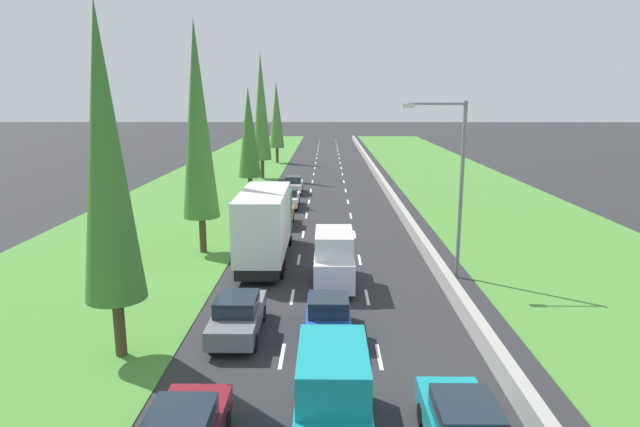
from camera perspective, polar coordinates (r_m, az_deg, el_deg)
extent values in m
plane|color=#28282B|center=(63.85, 0.85, 3.74)|extent=(300.00, 300.00, 0.00)
cube|color=#478433|center=(65.06, -10.39, 3.72)|extent=(14.00, 140.00, 0.04)
cube|color=#478433|center=(65.47, 13.54, 3.63)|extent=(14.00, 140.00, 0.04)
cube|color=#9E9B93|center=(64.06, 5.97, 4.09)|extent=(0.44, 120.00, 0.85)
cube|color=white|center=(20.41, -3.98, -14.60)|extent=(0.14, 2.00, 0.01)
cube|color=white|center=(25.90, -2.90, -8.67)|extent=(0.14, 2.00, 0.01)
cube|color=white|center=(31.58, -2.22, -4.83)|extent=(0.14, 2.00, 0.01)
cube|color=white|center=(37.36, -1.76, -2.17)|extent=(0.14, 2.00, 0.01)
cube|color=white|center=(43.20, -1.42, -0.23)|extent=(0.14, 2.00, 0.01)
cube|color=white|center=(49.08, -1.16, 1.25)|extent=(0.14, 2.00, 0.01)
cube|color=white|center=(54.98, -0.96, 2.41)|extent=(0.14, 2.00, 0.01)
cube|color=white|center=(60.90, -0.79, 3.35)|extent=(0.14, 2.00, 0.01)
cube|color=white|center=(66.84, -0.66, 4.12)|extent=(0.14, 2.00, 0.01)
cube|color=white|center=(72.79, -0.55, 4.76)|extent=(0.14, 2.00, 0.01)
cube|color=white|center=(78.74, -0.45, 5.31)|extent=(0.14, 2.00, 0.01)
cube|color=white|center=(84.70, -0.37, 5.78)|extent=(0.14, 2.00, 0.01)
cube|color=white|center=(90.67, -0.30, 6.19)|extent=(0.14, 2.00, 0.01)
cube|color=white|center=(96.64, -0.23, 6.54)|extent=(0.14, 2.00, 0.01)
cube|color=white|center=(102.61, -0.18, 6.86)|extent=(0.14, 2.00, 0.01)
cube|color=white|center=(108.59, -0.13, 7.14)|extent=(0.14, 2.00, 0.01)
cube|color=white|center=(114.57, -0.08, 7.39)|extent=(0.14, 2.00, 0.01)
cube|color=white|center=(120.55, -0.04, 7.62)|extent=(0.14, 2.00, 0.01)
cube|color=white|center=(20.44, 6.17, -14.61)|extent=(0.14, 2.00, 0.01)
cube|color=white|center=(25.92, 4.93, -8.68)|extent=(0.14, 2.00, 0.01)
cube|color=white|center=(31.60, 4.15, -4.85)|extent=(0.14, 2.00, 0.01)
cube|color=white|center=(37.37, 3.61, -2.19)|extent=(0.14, 2.00, 0.01)
cube|color=white|center=(43.21, 3.22, -0.24)|extent=(0.14, 2.00, 0.01)
cube|color=white|center=(49.09, 2.93, 1.24)|extent=(0.14, 2.00, 0.01)
cube|color=white|center=(54.99, 2.69, 2.40)|extent=(0.14, 2.00, 0.01)
cube|color=white|center=(60.91, 2.50, 3.34)|extent=(0.14, 2.00, 0.01)
cube|color=white|center=(66.85, 2.35, 4.11)|extent=(0.14, 2.00, 0.01)
cube|color=white|center=(72.79, 2.22, 4.75)|extent=(0.14, 2.00, 0.01)
cube|color=white|center=(78.75, 2.11, 5.30)|extent=(0.14, 2.00, 0.01)
cube|color=white|center=(84.71, 2.01, 5.77)|extent=(0.14, 2.00, 0.01)
cube|color=white|center=(90.67, 1.93, 6.18)|extent=(0.14, 2.00, 0.01)
cube|color=white|center=(96.64, 1.86, 6.54)|extent=(0.14, 2.00, 0.01)
cube|color=white|center=(102.62, 1.79, 6.85)|extent=(0.14, 2.00, 0.01)
cube|color=white|center=(108.59, 1.73, 7.14)|extent=(0.14, 2.00, 0.01)
cube|color=white|center=(114.57, 1.68, 7.39)|extent=(0.14, 2.00, 0.01)
cube|color=white|center=(120.55, 1.64, 7.62)|extent=(0.14, 2.00, 0.01)
cube|color=#19232D|center=(14.73, -14.42, -20.36)|extent=(1.56, 1.90, 0.60)
cylinder|color=black|center=(16.72, -15.61, -20.29)|extent=(0.22, 0.64, 0.64)
cylinder|color=black|center=(16.37, -9.85, -20.76)|extent=(0.22, 0.64, 0.64)
cube|color=slate|center=(22.01, -8.55, -10.74)|extent=(1.76, 4.50, 0.72)
cube|color=#19232D|center=(21.63, -8.67, -9.28)|extent=(1.56, 1.90, 0.60)
cylinder|color=black|center=(23.55, -9.93, -10.18)|extent=(0.22, 0.64, 0.64)
cylinder|color=black|center=(23.32, -6.00, -10.29)|extent=(0.22, 0.64, 0.64)
cylinder|color=black|center=(21.05, -11.34, -13.02)|extent=(0.22, 0.64, 0.64)
cylinder|color=black|center=(20.78, -6.91, -13.20)|extent=(0.22, 0.64, 0.64)
cube|color=teal|center=(15.56, 1.31, -19.42)|extent=(1.90, 4.90, 1.40)
cube|color=teal|center=(14.68, 1.35, -15.87)|extent=(1.80, 3.10, 1.10)
cylinder|color=black|center=(17.24, -1.81, -18.76)|extent=(0.22, 0.64, 0.64)
cylinder|color=black|center=(17.26, 4.30, -18.75)|extent=(0.22, 0.64, 0.64)
cube|color=black|center=(31.49, -5.59, -3.80)|extent=(2.20, 9.40, 0.56)
cube|color=#237A33|center=(34.61, -5.00, 0.25)|extent=(2.40, 2.20, 2.50)
cube|color=silver|center=(29.96, -5.89, -0.82)|extent=(2.44, 7.20, 3.30)
cylinder|color=black|center=(34.86, -6.82, -2.76)|extent=(0.22, 0.64, 0.64)
cylinder|color=black|center=(34.64, -3.14, -2.78)|extent=(0.22, 0.64, 0.64)
cylinder|color=black|center=(29.65, -8.19, -5.44)|extent=(0.22, 0.64, 0.64)
cylinder|color=black|center=(29.39, -3.86, -5.50)|extent=(0.22, 0.64, 0.64)
cylinder|color=black|center=(28.63, -8.52, -6.09)|extent=(0.22, 0.64, 0.64)
cylinder|color=black|center=(28.36, -4.03, -6.16)|extent=(0.22, 0.64, 0.64)
cube|color=#19232D|center=(15.13, 15.00, -19.45)|extent=(1.56, 1.90, 0.60)
cylinder|color=black|center=(16.78, 10.63, -19.90)|extent=(0.22, 0.64, 0.64)
cylinder|color=black|center=(17.12, 16.23, -19.52)|extent=(0.22, 0.64, 0.64)
cube|color=orange|center=(40.02, -4.07, -0.22)|extent=(1.68, 3.90, 0.76)
cube|color=#19232D|center=(39.58, -4.12, 0.68)|extent=(1.52, 1.60, 0.64)
cylinder|color=black|center=(41.34, -4.97, -0.38)|extent=(0.22, 0.64, 0.64)
cylinder|color=black|center=(41.22, -2.87, -0.39)|extent=(0.22, 0.64, 0.64)
cylinder|color=black|center=(39.00, -5.32, -1.14)|extent=(0.22, 0.64, 0.64)
cylinder|color=black|center=(38.87, -3.09, -1.15)|extent=(0.22, 0.64, 0.64)
cube|color=#1E47B7|center=(21.67, 0.87, -10.92)|extent=(1.68, 3.90, 0.76)
cube|color=#19232D|center=(21.12, 0.88, -9.49)|extent=(1.52, 1.60, 0.64)
cylinder|color=black|center=(22.94, -1.07, -10.61)|extent=(0.22, 0.64, 0.64)
cylinder|color=black|center=(22.94, 2.79, -10.62)|extent=(0.22, 0.64, 0.64)
cylinder|color=black|center=(20.73, -1.28, -13.18)|extent=(0.22, 0.64, 0.64)
cylinder|color=black|center=(20.73, 3.03, -13.19)|extent=(0.22, 0.64, 0.64)
cube|color=white|center=(46.55, -3.32, 1.49)|extent=(1.76, 4.50, 0.72)
cube|color=#19232D|center=(46.29, -3.34, 2.26)|extent=(1.56, 1.90, 0.60)
cylinder|color=black|center=(48.05, -4.15, 1.37)|extent=(0.22, 0.64, 0.64)
cylinder|color=black|center=(47.94, -2.25, 1.37)|extent=(0.22, 0.64, 0.64)
cylinder|color=black|center=(45.32, -4.45, 0.72)|extent=(0.22, 0.64, 0.64)
cylinder|color=black|center=(45.20, -2.43, 0.72)|extent=(0.22, 0.64, 0.64)
cube|color=white|center=(27.14, 1.45, -5.42)|extent=(1.90, 4.90, 1.40)
cube|color=white|center=(26.51, 1.47, -3.03)|extent=(1.80, 3.10, 1.10)
cylinder|color=black|center=(28.80, -0.33, -5.84)|extent=(0.22, 0.64, 0.64)
cylinder|color=black|center=(28.83, 3.14, -5.84)|extent=(0.22, 0.64, 0.64)
cylinder|color=black|center=(25.93, -0.46, -7.89)|extent=(0.22, 0.64, 0.64)
cylinder|color=black|center=(25.95, 3.42, -7.89)|extent=(0.22, 0.64, 0.64)
cube|color=white|center=(53.37, -2.78, 2.86)|extent=(1.68, 3.90, 0.76)
cube|color=#19232D|center=(52.97, -2.81, 3.56)|extent=(1.52, 1.60, 0.64)
cylinder|color=black|center=(54.68, -3.49, 2.67)|extent=(0.22, 0.64, 0.64)
cylinder|color=black|center=(54.58, -1.90, 2.67)|extent=(0.22, 0.64, 0.64)
cylinder|color=black|center=(52.30, -3.69, 2.24)|extent=(0.22, 0.64, 0.64)
cylinder|color=black|center=(52.20, -2.02, 2.24)|extent=(0.22, 0.64, 0.64)
cylinder|color=#4C3823|center=(21.20, -20.15, -11.06)|extent=(0.40, 0.40, 2.20)
cone|color=#3D752D|center=(19.71, -21.43, 5.65)|extent=(2.11, 2.11, 10.08)
cylinder|color=#4C3823|center=(33.47, -12.11, -2.18)|extent=(0.41, 0.41, 2.20)
cone|color=#3D752D|center=(32.52, -12.63, 9.46)|extent=(2.14, 2.14, 11.33)
cylinder|color=#4C3823|center=(49.61, -7.26, 2.55)|extent=(0.39, 0.39, 2.20)
cone|color=#3D752D|center=(49.05, -7.42, 8.36)|extent=(2.05, 2.05, 7.86)
cylinder|color=#4C3823|center=(63.39, -6.01, 4.62)|extent=(0.41, 0.41, 2.20)
cone|color=#4C7F38|center=(62.89, -6.15, 11.01)|extent=(2.15, 2.15, 11.92)
cylinder|color=#4C3823|center=(78.64, -4.48, 6.07)|extent=(0.40, 0.40, 2.20)
cone|color=#4C7F38|center=(78.27, -4.55, 10.22)|extent=(2.09, 2.09, 9.21)
cylinder|color=gray|center=(28.39, 14.48, 2.20)|extent=(0.20, 0.20, 9.00)
cylinder|color=gray|center=(27.71, 12.09, 11.13)|extent=(2.80, 0.12, 0.12)
cube|color=silver|center=(27.47, 9.17, 11.03)|extent=(0.60, 0.28, 0.20)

